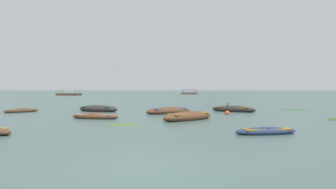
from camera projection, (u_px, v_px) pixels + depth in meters
ground_plane at (154, 90)px, 1506.07m from camera, size 6000.00×6000.00×0.00m
mountain_1 at (68, 68)px, 2289.84m from camera, size 823.86×823.86×338.17m
mountain_2 at (220, 63)px, 2438.70m from camera, size 1594.13×1594.13×441.67m
rowboat_0 at (98, 109)px, 28.33m from camera, size 4.48×3.20×0.76m
rowboat_1 at (21, 111)px, 27.24m from camera, size 2.79×2.53×0.46m
rowboat_2 at (95, 116)px, 21.28m from camera, size 3.71×1.98×0.50m
rowboat_4 at (266, 131)px, 13.85m from camera, size 3.13×1.30×0.40m
rowboat_5 at (188, 117)px, 20.37m from camera, size 4.35×3.96×0.75m
rowboat_6 at (233, 109)px, 28.08m from camera, size 4.19×3.60×0.71m
rowboat_7 at (169, 111)px, 25.86m from camera, size 4.52×3.35×0.72m
ferry_0 at (69, 94)px, 111.18m from camera, size 9.34×5.42×2.54m
ferry_1 at (189, 93)px, 141.36m from camera, size 7.74×2.73×2.54m
mooring_buoy at (227, 113)px, 25.04m from camera, size 0.43×0.43×1.12m
weed_patch_0 at (295, 110)px, 30.24m from camera, size 3.43×1.37×0.14m
weed_patch_2 at (122, 125)px, 17.41m from camera, size 2.14×1.60×0.14m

